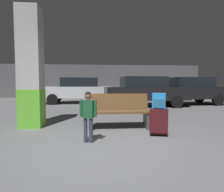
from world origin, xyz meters
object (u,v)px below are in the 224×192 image
Objects in this scene: child at (88,111)px; parked_car_far at (78,90)px; bench at (119,111)px; structural_pillar at (31,68)px; backpack_bright at (159,101)px; parked_car_near at (145,91)px; suitcase at (159,121)px; parked_car_side at (188,90)px.

parked_car_far reaches higher than child.
structural_pillar is at bearing 170.60° from bench.
backpack_bright is 5.44m from parked_car_near.
suitcase is at bearing 8.54° from backpack_bright.
backpack_bright is at bearing 12.85° from child.
parked_car_near reaches higher than suitcase.
parked_car_near is at bearing 78.24° from suitcase.
child is at bearing -167.15° from backpack_bright.
child reaches higher than bench.
parked_car_side is at bearing 58.01° from backpack_bright.
parked_car_near is at bearing 44.90° from structural_pillar.
bench is (2.29, -0.38, -1.11)m from structural_pillar.
backpack_bright is at bearing -20.53° from structural_pillar.
backpack_bright is at bearing -121.99° from parked_car_side.
child reaches higher than backpack_bright.
parked_car_near is at bearing 67.33° from bench.
suitcase is 0.14× the size of parked_car_side.
suitcase is (3.08, -1.15, -1.23)m from structural_pillar.
suitcase is 0.45m from backpack_bright.
suitcase is at bearing -71.40° from parked_car_far.
suitcase is at bearing -20.52° from structural_pillar.
structural_pillar reaches higher than parked_car_near.
child is 0.24× the size of parked_car_near.
parked_car_near is at bearing 78.23° from backpack_bright.
child is 7.74m from parked_car_far.
structural_pillar is at bearing -135.10° from parked_car_near.
child is at bearing -129.71° from parked_car_side.
backpack_bright is 7.74m from parked_car_far.
backpack_bright is 0.08× the size of parked_car_near.
parked_car_near is (1.11, 5.32, 0.48)m from suitcase.
child is 6.26m from parked_car_near.
structural_pillar reaches higher than child.
child is (1.55, -1.50, -0.94)m from structural_pillar.
suitcase is 0.61× the size of child.
parked_car_near is (3.58, -2.01, 0.00)m from parked_car_far.
parked_car_far is at bearing 104.33° from bench.
backpack_bright is 7.08m from parked_car_side.
structural_pillar is 3.14× the size of child.
child is at bearing -167.15° from suitcase.
child is at bearing -83.00° from parked_car_far.
suitcase is at bearing -44.32° from bench.
parked_car_near and parked_car_side have the same top height.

